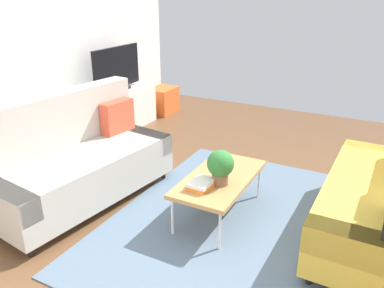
{
  "coord_description": "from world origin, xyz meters",
  "views": [
    {
      "loc": [
        -3.0,
        -1.21,
        2.09
      ],
      "look_at": [
        0.13,
        0.45,
        0.65
      ],
      "focal_mm": 36.47,
      "sensor_mm": 36.0,
      "label": 1
    }
  ],
  "objects_px": {
    "couch_beige": "(78,160)",
    "storage_trunk": "(163,100)",
    "potted_plant": "(220,166)",
    "tv_console": "(119,110)",
    "table_book_0": "(201,186)",
    "coffee_table": "(220,179)",
    "vase_1": "(97,89)",
    "bottle_0": "(110,87)",
    "tv": "(117,69)",
    "vase_0": "(88,93)",
    "bottle_1": "(114,85)"
  },
  "relations": [
    {
      "from": "vase_0",
      "to": "bottle_1",
      "type": "height_order",
      "value": "bottle_1"
    },
    {
      "from": "couch_beige",
      "to": "table_book_0",
      "type": "height_order",
      "value": "couch_beige"
    },
    {
      "from": "coffee_table",
      "to": "tv",
      "type": "xyz_separation_m",
      "value": [
        1.51,
        2.34,
        0.56
      ]
    },
    {
      "from": "couch_beige",
      "to": "tv_console",
      "type": "distance_m",
      "value": 2.11
    },
    {
      "from": "tv",
      "to": "bottle_1",
      "type": "distance_m",
      "value": 0.24
    },
    {
      "from": "storage_trunk",
      "to": "bottle_0",
      "type": "bearing_deg",
      "value": 177.38
    },
    {
      "from": "tv_console",
      "to": "storage_trunk",
      "type": "height_order",
      "value": "tv_console"
    },
    {
      "from": "vase_1",
      "to": "table_book_0",
      "type": "bearing_deg",
      "value": -120.55
    },
    {
      "from": "table_book_0",
      "to": "vase_0",
      "type": "height_order",
      "value": "vase_0"
    },
    {
      "from": "bottle_1",
      "to": "potted_plant",
      "type": "bearing_deg",
      "value": -122.55
    },
    {
      "from": "potted_plant",
      "to": "table_book_0",
      "type": "xyz_separation_m",
      "value": [
        -0.14,
        0.12,
        -0.16
      ]
    },
    {
      "from": "storage_trunk",
      "to": "tv_console",
      "type": "bearing_deg",
      "value": 174.81
    },
    {
      "from": "bottle_1",
      "to": "storage_trunk",
      "type": "bearing_deg",
      "value": -2.82
    },
    {
      "from": "tv_console",
      "to": "storage_trunk",
      "type": "relative_size",
      "value": 2.69
    },
    {
      "from": "couch_beige",
      "to": "table_book_0",
      "type": "distance_m",
      "value": 1.36
    },
    {
      "from": "tv_console",
      "to": "vase_0",
      "type": "xyz_separation_m",
      "value": [
        -0.58,
        0.05,
        0.4
      ]
    },
    {
      "from": "bottle_0",
      "to": "table_book_0",
      "type": "bearing_deg",
      "value": -124.76
    },
    {
      "from": "storage_trunk",
      "to": "bottle_0",
      "type": "distance_m",
      "value": 1.41
    },
    {
      "from": "tv_console",
      "to": "table_book_0",
      "type": "xyz_separation_m",
      "value": [
        -1.79,
        -2.31,
        0.12
      ]
    },
    {
      "from": "couch_beige",
      "to": "potted_plant",
      "type": "bearing_deg",
      "value": 106.92
    },
    {
      "from": "coffee_table",
      "to": "bottle_1",
      "type": "distance_m",
      "value": 2.73
    },
    {
      "from": "tv_console",
      "to": "storage_trunk",
      "type": "distance_m",
      "value": 1.11
    },
    {
      "from": "bottle_0",
      "to": "bottle_1",
      "type": "height_order",
      "value": "bottle_1"
    },
    {
      "from": "coffee_table",
      "to": "vase_1",
      "type": "xyz_separation_m",
      "value": [
        1.11,
        2.41,
        0.34
      ]
    },
    {
      "from": "potted_plant",
      "to": "bottle_0",
      "type": "relative_size",
      "value": 1.68
    },
    {
      "from": "vase_0",
      "to": "bottle_0",
      "type": "height_order",
      "value": "bottle_0"
    },
    {
      "from": "tv",
      "to": "vase_1",
      "type": "height_order",
      "value": "tv"
    },
    {
      "from": "vase_0",
      "to": "table_book_0",
      "type": "bearing_deg",
      "value": -117.11
    },
    {
      "from": "vase_1",
      "to": "bottle_0",
      "type": "xyz_separation_m",
      "value": [
        0.18,
        -0.09,
        0.0
      ]
    },
    {
      "from": "coffee_table",
      "to": "vase_1",
      "type": "relative_size",
      "value": 5.89
    },
    {
      "from": "tv_console",
      "to": "vase_0",
      "type": "relative_size",
      "value": 9.07
    },
    {
      "from": "table_book_0",
      "to": "bottle_0",
      "type": "bearing_deg",
      "value": 55.24
    },
    {
      "from": "vase_1",
      "to": "tv",
      "type": "bearing_deg",
      "value": -10.04
    },
    {
      "from": "table_book_0",
      "to": "vase_1",
      "type": "distance_m",
      "value": 2.75
    },
    {
      "from": "storage_trunk",
      "to": "potted_plant",
      "type": "distance_m",
      "value": 3.61
    },
    {
      "from": "tv",
      "to": "vase_1",
      "type": "relative_size",
      "value": 5.35
    },
    {
      "from": "couch_beige",
      "to": "storage_trunk",
      "type": "height_order",
      "value": "couch_beige"
    },
    {
      "from": "storage_trunk",
      "to": "couch_beige",
      "type": "bearing_deg",
      "value": -164.18
    },
    {
      "from": "coffee_table",
      "to": "bottle_1",
      "type": "relative_size",
      "value": 5.26
    },
    {
      "from": "tv_console",
      "to": "tv",
      "type": "height_order",
      "value": "tv"
    },
    {
      "from": "storage_trunk",
      "to": "table_book_0",
      "type": "bearing_deg",
      "value": -142.6
    },
    {
      "from": "tv_console",
      "to": "table_book_0",
      "type": "relative_size",
      "value": 5.83
    },
    {
      "from": "vase_1",
      "to": "bottle_0",
      "type": "height_order",
      "value": "bottle_0"
    },
    {
      "from": "storage_trunk",
      "to": "bottle_0",
      "type": "xyz_separation_m",
      "value": [
        -1.31,
        0.06,
        0.52
      ]
    },
    {
      "from": "couch_beige",
      "to": "tv",
      "type": "height_order",
      "value": "tv"
    },
    {
      "from": "tv_console",
      "to": "vase_0",
      "type": "height_order",
      "value": "vase_0"
    },
    {
      "from": "coffee_table",
      "to": "storage_trunk",
      "type": "xyz_separation_m",
      "value": [
        2.61,
        2.26,
        -0.17
      ]
    },
    {
      "from": "potted_plant",
      "to": "bottle_1",
      "type": "relative_size",
      "value": 1.57
    },
    {
      "from": "coffee_table",
      "to": "potted_plant",
      "type": "height_order",
      "value": "potted_plant"
    },
    {
      "from": "tv",
      "to": "vase_0",
      "type": "xyz_separation_m",
      "value": [
        -0.58,
        0.07,
        -0.23
      ]
    }
  ]
}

